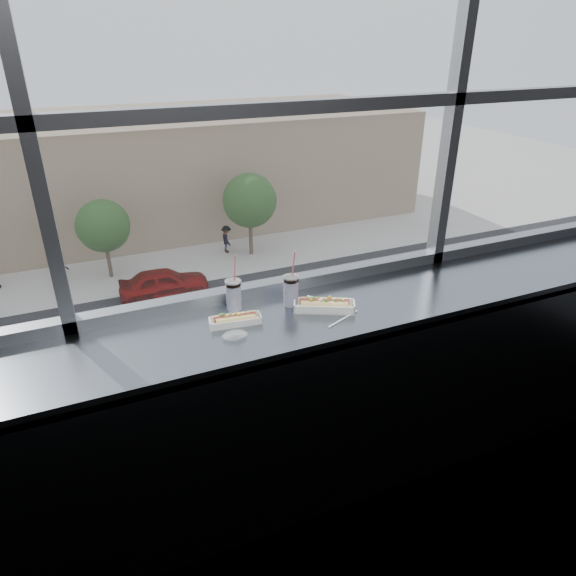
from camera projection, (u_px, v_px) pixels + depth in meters
name	position (u px, v px, depth m)	size (l,w,h in m)	color
wall_back_lower	(278.00, 377.00, 2.91)	(6.00, 6.00, 0.00)	black
window_glass	(272.00, 32.00, 2.14)	(6.00, 6.00, 0.00)	silver
window_mullions	(274.00, 32.00, 2.13)	(6.00, 0.08, 2.40)	gray
counter	(299.00, 320.00, 2.45)	(6.00, 0.55, 0.06)	gray
counter_fascia	(319.00, 437.00, 2.47)	(6.00, 0.04, 1.04)	gray
hotdog_tray_left	(235.00, 319.00, 2.35)	(0.24, 0.11, 0.06)	white
hotdog_tray_right	(324.00, 305.00, 2.46)	(0.30, 0.22, 0.07)	white
soda_cup_left	(234.00, 293.00, 2.45)	(0.08, 0.08, 0.29)	white
soda_cup_right	(291.00, 289.00, 2.49)	(0.08, 0.08, 0.29)	white
loose_straw	(343.00, 319.00, 2.39)	(0.01, 0.01, 0.21)	white
wrapper	(235.00, 335.00, 2.24)	(0.11, 0.08, 0.03)	silver
plaza_ground	(84.00, 207.00, 43.76)	(120.00, 120.00, 0.00)	#BCB6B0
street_asphalt	(120.00, 344.00, 24.45)	(80.00, 10.00, 0.06)	black
far_sidewalk	(103.00, 278.00, 31.03)	(80.00, 6.00, 0.04)	#BCB6B0
far_building	(80.00, 175.00, 37.47)	(50.00, 14.00, 8.00)	gray
car_near_c	(97.00, 378.00, 20.27)	(6.06, 2.53, 2.02)	#B7393E
car_near_e	(430.00, 301.00, 25.99)	(6.57, 2.74, 2.19)	navy
car_far_b	(164.00, 279.00, 28.31)	(6.64, 2.77, 2.21)	#7E0200
pedestrian_d	(227.00, 237.00, 34.20)	(0.99, 0.74, 2.23)	#66605B
pedestrian_b	(59.00, 265.00, 30.42)	(0.84, 0.63, 1.88)	#66605B
tree_center	(103.00, 226.00, 29.77)	(3.10, 3.10, 4.84)	#47382B
tree_right	(250.00, 201.00, 32.81)	(3.50, 3.50, 5.47)	#47382B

